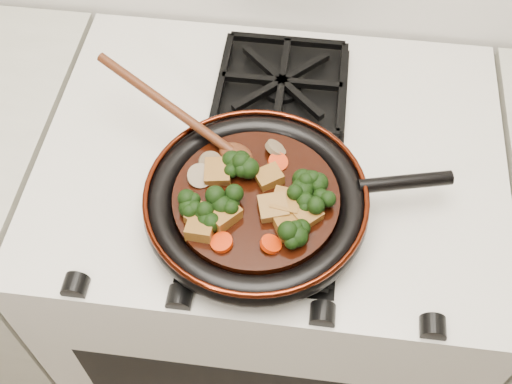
# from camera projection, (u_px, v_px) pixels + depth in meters

# --- Properties ---
(stove) EXTENTS (0.76, 0.60, 0.90)m
(stove) POSITION_uv_depth(u_px,v_px,m) (268.00, 279.00, 1.42)
(stove) COLOR beige
(stove) RESTS_ON ground
(burner_grate_front) EXTENTS (0.23, 0.23, 0.03)m
(burner_grate_front) POSITION_uv_depth(u_px,v_px,m) (263.00, 219.00, 0.96)
(burner_grate_front) COLOR black
(burner_grate_front) RESTS_ON stove
(burner_grate_back) EXTENTS (0.23, 0.23, 0.03)m
(burner_grate_back) POSITION_uv_depth(u_px,v_px,m) (282.00, 85.00, 1.12)
(burner_grate_back) COLOR black
(burner_grate_back) RESTS_ON stove
(skillet) EXTENTS (0.45, 0.33, 0.05)m
(skillet) POSITION_uv_depth(u_px,v_px,m) (257.00, 202.00, 0.94)
(skillet) COLOR black
(skillet) RESTS_ON burner_grate_front
(braising_sauce) EXTENTS (0.24, 0.24, 0.02)m
(braising_sauce) POSITION_uv_depth(u_px,v_px,m) (256.00, 200.00, 0.94)
(braising_sauce) COLOR black
(braising_sauce) RESTS_ON skillet
(tofu_cube_0) EXTENTS (0.05, 0.05, 0.02)m
(tofu_cube_0) POSITION_uv_depth(u_px,v_px,m) (286.00, 203.00, 0.91)
(tofu_cube_0) COLOR brown
(tofu_cube_0) RESTS_ON braising_sauce
(tofu_cube_1) EXTENTS (0.05, 0.05, 0.02)m
(tofu_cube_1) POSITION_uv_depth(u_px,v_px,m) (306.00, 215.00, 0.90)
(tofu_cube_1) COLOR brown
(tofu_cube_1) RESTS_ON braising_sauce
(tofu_cube_2) EXTENTS (0.04, 0.04, 0.03)m
(tofu_cube_2) POSITION_uv_depth(u_px,v_px,m) (201.00, 227.00, 0.89)
(tofu_cube_2) COLOR brown
(tofu_cube_2) RESTS_ON braising_sauce
(tofu_cube_3) EXTENTS (0.04, 0.05, 0.03)m
(tofu_cube_3) POSITION_uv_depth(u_px,v_px,m) (218.00, 172.00, 0.94)
(tofu_cube_3) COLOR brown
(tofu_cube_3) RESTS_ON braising_sauce
(tofu_cube_4) EXTENTS (0.05, 0.05, 0.02)m
(tofu_cube_4) POSITION_uv_depth(u_px,v_px,m) (288.00, 227.00, 0.89)
(tofu_cube_4) COLOR brown
(tofu_cube_4) RESTS_ON braising_sauce
(tofu_cube_5) EXTENTS (0.05, 0.05, 0.02)m
(tofu_cube_5) POSITION_uv_depth(u_px,v_px,m) (269.00, 177.00, 0.94)
(tofu_cube_5) COLOR brown
(tofu_cube_5) RESTS_ON braising_sauce
(tofu_cube_6) EXTENTS (0.05, 0.05, 0.02)m
(tofu_cube_6) POSITION_uv_depth(u_px,v_px,m) (201.00, 218.00, 0.90)
(tofu_cube_6) COLOR brown
(tofu_cube_6) RESTS_ON braising_sauce
(tofu_cube_7) EXTENTS (0.06, 0.06, 0.03)m
(tofu_cube_7) POSITION_uv_depth(u_px,v_px,m) (221.00, 213.00, 0.90)
(tofu_cube_7) COLOR brown
(tofu_cube_7) RESTS_ON braising_sauce
(tofu_cube_8) EXTENTS (0.05, 0.05, 0.03)m
(tofu_cube_8) POSITION_uv_depth(u_px,v_px,m) (273.00, 208.00, 0.91)
(tofu_cube_8) COLOR brown
(tofu_cube_8) RESTS_ON braising_sauce
(broccoli_floret_0) EXTENTS (0.07, 0.07, 0.07)m
(broccoli_floret_0) POSITION_uv_depth(u_px,v_px,m) (321.00, 204.00, 0.91)
(broccoli_floret_0) COLOR black
(broccoli_floret_0) RESTS_ON braising_sauce
(broccoli_floret_1) EXTENTS (0.08, 0.09, 0.06)m
(broccoli_floret_1) POSITION_uv_depth(u_px,v_px,m) (296.00, 236.00, 0.88)
(broccoli_floret_1) COLOR black
(broccoli_floret_1) RESTS_ON braising_sauce
(broccoli_floret_2) EXTENTS (0.07, 0.07, 0.07)m
(broccoli_floret_2) POSITION_uv_depth(u_px,v_px,m) (225.00, 204.00, 0.91)
(broccoli_floret_2) COLOR black
(broccoli_floret_2) RESTS_ON braising_sauce
(broccoli_floret_3) EXTENTS (0.09, 0.09, 0.07)m
(broccoli_floret_3) POSITION_uv_depth(u_px,v_px,m) (309.00, 186.00, 0.93)
(broccoli_floret_3) COLOR black
(broccoli_floret_3) RESTS_ON braising_sauce
(broccoli_floret_4) EXTENTS (0.08, 0.08, 0.07)m
(broccoli_floret_4) POSITION_uv_depth(u_px,v_px,m) (314.00, 187.00, 0.92)
(broccoli_floret_4) COLOR black
(broccoli_floret_4) RESTS_ON braising_sauce
(broccoli_floret_5) EXTENTS (0.09, 0.08, 0.06)m
(broccoli_floret_5) POSITION_uv_depth(u_px,v_px,m) (210.00, 217.00, 0.90)
(broccoli_floret_5) COLOR black
(broccoli_floret_5) RESTS_ON braising_sauce
(broccoli_floret_6) EXTENTS (0.08, 0.08, 0.06)m
(broccoli_floret_6) POSITION_uv_depth(u_px,v_px,m) (244.00, 170.00, 0.95)
(broccoli_floret_6) COLOR black
(broccoli_floret_6) RESTS_ON braising_sauce
(broccoli_floret_7) EXTENTS (0.08, 0.07, 0.07)m
(broccoli_floret_7) POSITION_uv_depth(u_px,v_px,m) (299.00, 201.00, 0.91)
(broccoli_floret_7) COLOR black
(broccoli_floret_7) RESTS_ON braising_sauce
(broccoli_floret_8) EXTENTS (0.07, 0.06, 0.06)m
(broccoli_floret_8) POSITION_uv_depth(u_px,v_px,m) (186.00, 209.00, 0.91)
(broccoli_floret_8) COLOR black
(broccoli_floret_8) RESTS_ON braising_sauce
(broccoli_floret_9) EXTENTS (0.08, 0.09, 0.07)m
(broccoli_floret_9) POSITION_uv_depth(u_px,v_px,m) (236.00, 166.00, 0.95)
(broccoli_floret_9) COLOR black
(broccoli_floret_9) RESTS_ON braising_sauce
(carrot_coin_0) EXTENTS (0.03, 0.03, 0.01)m
(carrot_coin_0) POSITION_uv_depth(u_px,v_px,m) (222.00, 242.00, 0.88)
(carrot_coin_0) COLOR red
(carrot_coin_0) RESTS_ON braising_sauce
(carrot_coin_1) EXTENTS (0.03, 0.03, 0.02)m
(carrot_coin_1) POSITION_uv_depth(u_px,v_px,m) (271.00, 244.00, 0.88)
(carrot_coin_1) COLOR red
(carrot_coin_1) RESTS_ON braising_sauce
(carrot_coin_2) EXTENTS (0.03, 0.03, 0.02)m
(carrot_coin_2) POSITION_uv_depth(u_px,v_px,m) (195.00, 211.00, 0.91)
(carrot_coin_2) COLOR red
(carrot_coin_2) RESTS_ON braising_sauce
(carrot_coin_3) EXTENTS (0.03, 0.03, 0.02)m
(carrot_coin_3) POSITION_uv_depth(u_px,v_px,m) (278.00, 162.00, 0.96)
(carrot_coin_3) COLOR red
(carrot_coin_3) RESTS_ON braising_sauce
(mushroom_slice_0) EXTENTS (0.04, 0.04, 0.03)m
(mushroom_slice_0) POSITION_uv_depth(u_px,v_px,m) (276.00, 149.00, 0.97)
(mushroom_slice_0) COLOR brown
(mushroom_slice_0) RESTS_ON braising_sauce
(mushroom_slice_1) EXTENTS (0.05, 0.05, 0.03)m
(mushroom_slice_1) POSITION_uv_depth(u_px,v_px,m) (210.00, 163.00, 0.96)
(mushroom_slice_1) COLOR brown
(mushroom_slice_1) RESTS_ON braising_sauce
(mushroom_slice_2) EXTENTS (0.05, 0.05, 0.02)m
(mushroom_slice_2) POSITION_uv_depth(u_px,v_px,m) (200.00, 176.00, 0.94)
(mushroom_slice_2) COLOR brown
(mushroom_slice_2) RESTS_ON braising_sauce
(wooden_spoon) EXTENTS (0.16, 0.10, 0.26)m
(wooden_spoon) POSITION_uv_depth(u_px,v_px,m) (195.00, 125.00, 0.98)
(wooden_spoon) COLOR #4C2310
(wooden_spoon) RESTS_ON braising_sauce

